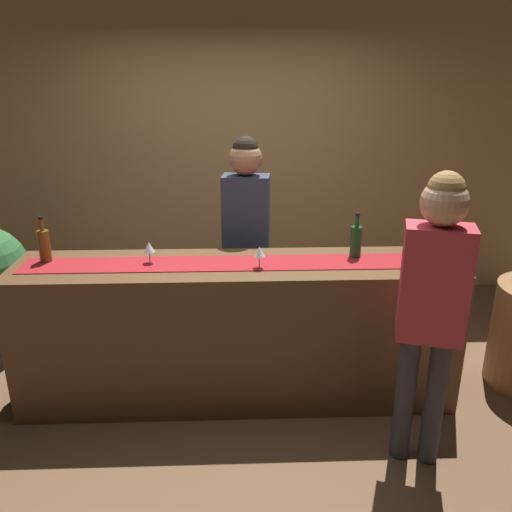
# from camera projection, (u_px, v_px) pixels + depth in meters

# --- Properties ---
(ground_plane) EXTENTS (10.00, 10.00, 0.00)m
(ground_plane) POSITION_uv_depth(u_px,v_px,m) (238.00, 393.00, 3.65)
(ground_plane) COLOR brown
(back_wall) EXTENTS (6.00, 0.12, 2.90)m
(back_wall) POSITION_uv_depth(u_px,v_px,m) (235.00, 146.00, 4.94)
(back_wall) COLOR tan
(back_wall) RESTS_ON ground
(bar_counter) EXTENTS (2.86, 0.60, 0.97)m
(bar_counter) POSITION_uv_depth(u_px,v_px,m) (237.00, 331.00, 3.49)
(bar_counter) COLOR #543821
(bar_counter) RESTS_ON ground
(counter_runner_cloth) EXTENTS (2.72, 0.28, 0.01)m
(counter_runner_cloth) POSITION_uv_depth(u_px,v_px,m) (236.00, 263.00, 3.32)
(counter_runner_cloth) COLOR maroon
(counter_runner_cloth) RESTS_ON bar_counter
(wine_bottle_green) EXTENTS (0.07, 0.07, 0.30)m
(wine_bottle_green) POSITION_uv_depth(u_px,v_px,m) (356.00, 241.00, 3.39)
(wine_bottle_green) COLOR #194723
(wine_bottle_green) RESTS_ON bar_counter
(wine_bottle_amber) EXTENTS (0.07, 0.07, 0.30)m
(wine_bottle_amber) POSITION_uv_depth(u_px,v_px,m) (44.00, 245.00, 3.31)
(wine_bottle_amber) COLOR brown
(wine_bottle_amber) RESTS_ON bar_counter
(wine_glass_near_customer) EXTENTS (0.07, 0.07, 0.14)m
(wine_glass_near_customer) POSITION_uv_depth(u_px,v_px,m) (149.00, 248.00, 3.29)
(wine_glass_near_customer) COLOR silver
(wine_glass_near_customer) RESTS_ON bar_counter
(wine_glass_mid_counter) EXTENTS (0.07, 0.07, 0.14)m
(wine_glass_mid_counter) POSITION_uv_depth(u_px,v_px,m) (259.00, 252.00, 3.21)
(wine_glass_mid_counter) COLOR silver
(wine_glass_mid_counter) RESTS_ON bar_counter
(bartender) EXTENTS (0.36, 0.24, 1.71)m
(bartender) POSITION_uv_depth(u_px,v_px,m) (246.00, 225.00, 3.84)
(bartender) COLOR #26262B
(bartender) RESTS_ON ground
(customer_sipping) EXTENTS (0.38, 0.29, 1.69)m
(customer_sipping) POSITION_uv_depth(u_px,v_px,m) (433.00, 294.00, 2.70)
(customer_sipping) COLOR #33333D
(customer_sipping) RESTS_ON ground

